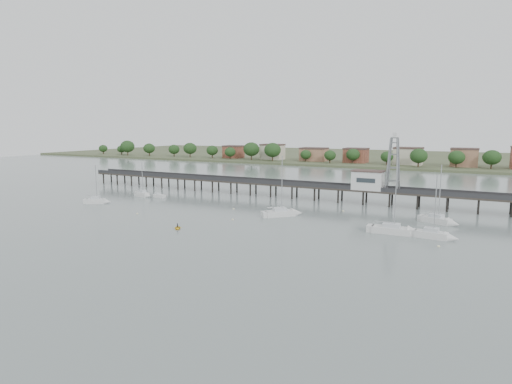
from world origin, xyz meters
TOP-DOWN VIEW (x-y plane):
  - ground_plane at (0.00, 0.00)m, footprint 500.00×500.00m
  - pier at (0.00, 60.00)m, footprint 150.00×5.00m
  - pier_building at (25.00, 60.00)m, footprint 8.40×5.40m
  - lattice_tower at (31.50, 60.00)m, footprint 3.20×3.20m
  - sailboat_d at (45.55, 28.78)m, footprint 7.95×3.02m
  - sailboat_e at (45.25, 42.72)m, footprint 8.52×5.42m
  - sailboat_a at (-40.93, 26.58)m, footprint 6.73×5.02m
  - sailboat_b at (-37.91, 41.17)m, footprint 6.70×3.21m
  - sailboat_c at (11.59, 35.19)m, footprint 8.50×8.46m
  - sailboat_f at (38.70, 29.24)m, footprint 9.94×3.27m
  - white_tender at (-33.06, 42.35)m, footprint 4.02×1.97m
  - yellow_dinghy at (-3.11, 12.62)m, footprint 1.77×1.47m
  - dinghy_occupant at (-3.11, 12.62)m, footprint 0.54×1.01m
  - mooring_buoys at (9.16, 30.46)m, footprint 68.07×27.14m
  - far_shore at (0.36, 239.58)m, footprint 500.00×170.00m

SIDE VIEW (x-z plane):
  - ground_plane at x=0.00m, z-range 0.00..0.00m
  - yellow_dinghy at x=-3.11m, z-range -1.26..1.26m
  - dinghy_occupant at x=-3.11m, z-range -0.12..0.12m
  - mooring_buoys at x=9.16m, z-range -0.12..0.28m
  - white_tender at x=-33.06m, z-range -0.29..1.23m
  - sailboat_f at x=38.70m, z-range -7.42..8.67m
  - sailboat_c at x=11.59m, z-range -6.98..8.25m
  - sailboat_e at x=45.25m, z-range -6.16..7.44m
  - sailboat_d at x=45.55m, z-range -5.80..7.09m
  - sailboat_a at x=-40.93m, z-range -4.92..6.23m
  - sailboat_b at x=-37.91m, z-range -4.76..6.07m
  - far_shore at x=0.36m, z-range -4.25..6.15m
  - pier at x=0.00m, z-range 1.04..6.54m
  - pier_building at x=25.00m, z-range 4.02..9.32m
  - lattice_tower at x=31.50m, z-range 3.35..18.85m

